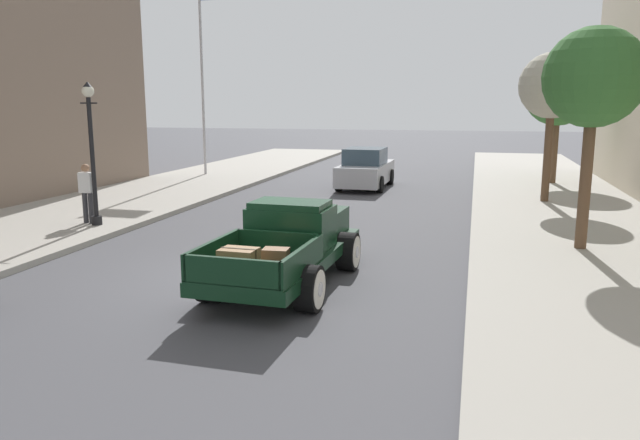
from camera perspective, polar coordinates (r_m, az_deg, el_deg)
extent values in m
plane|color=#47474C|center=(12.35, -7.80, -5.33)|extent=(140.00, 140.00, 0.00)
cube|color=#9E998E|center=(11.78, 27.25, -6.89)|extent=(5.50, 64.00, 0.15)
cube|color=black|center=(11.63, -3.25, -3.51)|extent=(1.95, 4.96, 0.24)
cube|color=black|center=(11.83, -2.71, -0.67)|extent=(1.60, 1.16, 0.80)
cube|color=black|center=(11.70, -2.81, 1.49)|extent=(1.47, 0.99, 0.12)
cube|color=#3D4C5B|center=(12.33, -1.84, 0.57)|extent=(1.33, 0.09, 0.44)
cube|color=black|center=(13.07, -0.83, -0.18)|extent=(1.38, 1.55, 0.52)
cube|color=silver|center=(13.82, 0.16, 0.35)|extent=(0.68, 0.13, 0.47)
cube|color=black|center=(10.33, -5.90, -4.60)|extent=(1.77, 2.16, 0.04)
cube|color=black|center=(10.60, -9.97, -3.07)|extent=(0.16, 2.10, 0.44)
cube|color=black|center=(10.00, -1.62, -3.76)|extent=(0.16, 2.10, 0.44)
cube|color=black|center=(9.38, -8.28, -4.86)|extent=(1.62, 0.14, 0.44)
cube|color=black|center=(11.18, -3.95, -2.20)|extent=(1.62, 0.14, 0.44)
cylinder|color=black|center=(13.19, -4.94, -2.42)|extent=(0.39, 0.81, 0.80)
cylinder|color=silver|center=(13.26, -5.69, -2.37)|extent=(0.04, 0.66, 0.66)
cylinder|color=silver|center=(13.26, -5.73, -2.36)|extent=(0.03, 0.24, 0.24)
cylinder|color=black|center=(12.66, 2.65, -2.96)|extent=(0.39, 0.81, 0.80)
cylinder|color=silver|center=(12.62, 3.47, -3.02)|extent=(0.04, 0.66, 0.66)
cylinder|color=silver|center=(12.62, 3.52, -3.02)|extent=(0.03, 0.24, 0.24)
cylinder|color=black|center=(10.81, -10.18, -5.54)|extent=(0.39, 0.81, 0.80)
cylinder|color=silver|center=(10.90, -11.06, -5.45)|extent=(0.04, 0.66, 0.66)
cylinder|color=silver|center=(10.90, -11.10, -5.44)|extent=(0.03, 0.24, 0.24)
cylinder|color=black|center=(10.16, -1.03, -6.45)|extent=(0.39, 0.81, 0.80)
cylinder|color=silver|center=(10.11, -0.03, -6.54)|extent=(0.04, 0.66, 0.66)
cylinder|color=silver|center=(10.10, 0.03, -6.55)|extent=(0.03, 0.24, 0.24)
cube|color=olive|center=(10.03, -7.63, -3.80)|extent=(0.62, 0.46, 0.40)
cube|color=#3D2D1E|center=(10.03, -7.63, -3.80)|extent=(0.62, 0.07, 0.42)
cube|color=brown|center=(10.48, -4.17, -3.44)|extent=(0.46, 0.35, 0.28)
cube|color=#B7B7BC|center=(25.17, 4.32, 4.42)|extent=(1.80, 4.33, 0.80)
cube|color=#384C5B|center=(24.96, 4.27, 6.03)|extent=(1.56, 2.03, 0.64)
cylinder|color=black|center=(26.63, 3.10, 4.18)|extent=(0.23, 0.66, 0.66)
cylinder|color=black|center=(26.33, 6.62, 4.05)|extent=(0.23, 0.66, 0.66)
cylinder|color=black|center=(24.13, 1.78, 3.50)|extent=(0.23, 0.66, 0.66)
cylinder|color=black|center=(23.80, 5.66, 3.35)|extent=(0.23, 0.66, 0.66)
cylinder|color=#333338|center=(18.10, -21.18, 1.09)|extent=(0.14, 0.14, 0.86)
cylinder|color=#333338|center=(18.00, -20.71, 1.07)|extent=(0.14, 0.14, 0.86)
cube|color=silver|center=(17.95, -21.10, 3.32)|extent=(0.36, 0.22, 0.56)
cylinder|color=silver|center=(18.09, -21.66, 3.24)|extent=(0.09, 0.09, 0.54)
cylinder|color=silver|center=(17.83, -20.51, 3.22)|extent=(0.09, 0.09, 0.54)
sphere|color=#9E7051|center=(17.91, -21.18, 4.58)|extent=(0.22, 0.22, 0.22)
cylinder|color=black|center=(17.76, -20.22, -0.04)|extent=(0.28, 0.28, 0.24)
cylinder|color=black|center=(17.54, -20.59, 5.49)|extent=(0.12, 0.12, 3.20)
cylinder|color=black|center=(17.48, -20.91, 10.22)|extent=(0.50, 0.04, 0.04)
sphere|color=silver|center=(17.48, -20.98, 11.24)|extent=(0.32, 0.32, 0.32)
cone|color=black|center=(17.49, -21.02, 11.82)|extent=(0.24, 0.24, 0.14)
cylinder|color=#B2B2B7|center=(29.20, -11.01, 13.08)|extent=(0.12, 0.12, 9.00)
cylinder|color=brown|center=(15.00, 23.66, 3.20)|extent=(0.26, 0.26, 3.02)
sphere|color=#33662D|center=(14.91, 24.36, 12.12)|extent=(2.21, 2.21, 2.21)
cylinder|color=brown|center=(21.95, 20.58, 5.62)|extent=(0.26, 0.26, 3.05)
sphere|color=#ADA893|center=(21.89, 21.00, 11.73)|extent=(2.17, 2.17, 2.17)
cylinder|color=brown|center=(27.31, 21.17, 6.13)|extent=(0.26, 0.26, 2.72)
sphere|color=#33662D|center=(27.24, 21.52, 11.18)|extent=(2.80, 2.80, 2.80)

